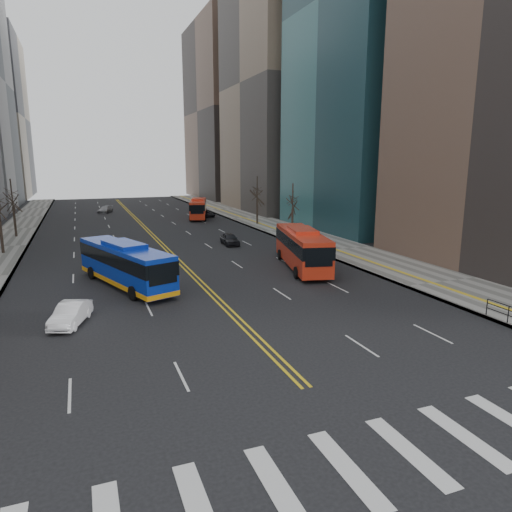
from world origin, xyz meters
The scene contains 14 objects.
ground centered at (0.00, 0.00, 0.00)m, with size 220.00×220.00×0.00m, color black.
sidewalk_right centered at (17.50, 45.00, 0.07)m, with size 7.00×130.00×0.15m, color slate.
sidewalk_left centered at (-16.50, 45.00, 0.07)m, with size 5.00×130.00×0.15m, color slate.
crosswalk centered at (0.00, 0.00, 0.01)m, with size 26.70×4.00×0.01m.
centerline centered at (0.00, 55.00, 0.01)m, with size 0.55×100.00×0.01m.
office_towers centered at (0.12, 68.51, 23.92)m, with size 83.00×134.00×58.00m.
street_trees centered at (-7.18, 34.55, 4.87)m, with size 35.20×47.20×7.60m.
blue_bus centered at (-5.50, 24.13, 1.78)m, with size 6.17×11.78×3.39m.
red_bus_near centered at (9.62, 24.66, 1.98)m, with size 5.12×11.51×3.56m.
red_bus_far centered at (9.67, 62.32, 1.84)m, with size 5.18×10.62×3.31m.
car_white centered at (-9.32, 16.72, 0.64)m, with size 1.36×3.90×1.28m, color white.
car_dark_mid centered at (7.14, 37.73, 0.66)m, with size 1.55×3.86×1.31m, color black.
car_silver centered at (-4.18, 76.18, 0.61)m, with size 1.70×4.19×1.22m, color gray.
car_dark_far centered at (11.37, 63.99, 0.54)m, with size 1.78×3.86×1.07m, color black.
Camera 1 is at (-8.32, -10.64, 9.39)m, focal length 32.00 mm.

